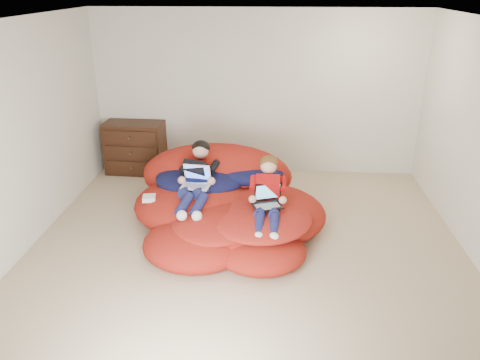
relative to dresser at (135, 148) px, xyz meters
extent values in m
cube|color=tan|center=(1.90, -2.26, -0.53)|extent=(5.10, 5.10, 0.25)
cube|color=beige|center=(1.90, 0.25, 0.84)|extent=(5.10, 0.02, 2.50)
cube|color=beige|center=(1.90, -4.77, 0.84)|extent=(5.10, 0.02, 2.50)
cube|color=beige|center=(-0.61, -2.26, 0.84)|extent=(0.02, 5.10, 2.50)
cube|color=silver|center=(1.90, -2.26, 2.10)|extent=(5.10, 5.10, 0.02)
cube|color=#321A0E|center=(0.00, 0.01, 0.00)|extent=(0.93, 0.50, 0.82)
cube|color=#321A0E|center=(0.00, -0.23, -0.25)|extent=(0.82, 0.06, 0.20)
cylinder|color=#4C3F26|center=(0.00, -0.25, -0.25)|extent=(0.03, 0.06, 0.03)
cube|color=#321A0E|center=(0.00, -0.23, 0.00)|extent=(0.82, 0.06, 0.20)
cylinder|color=#4C3F26|center=(0.00, -0.25, 0.00)|extent=(0.03, 0.06, 0.03)
cube|color=#321A0E|center=(0.00, -0.23, 0.25)|extent=(0.82, 0.06, 0.20)
cylinder|color=#4C3F26|center=(0.00, -0.25, 0.25)|extent=(0.03, 0.06, 0.03)
ellipsoid|color=#AB1E13|center=(1.24, -1.56, -0.19)|extent=(1.61, 1.45, 0.58)
ellipsoid|color=#AB1E13|center=(2.12, -1.71, -0.21)|extent=(1.45, 1.41, 0.52)
ellipsoid|color=#AB1E13|center=(1.67, -2.05, -0.23)|extent=(1.58, 1.26, 0.51)
ellipsoid|color=#AB1E13|center=(1.35, -2.38, -0.27)|extent=(1.21, 1.11, 0.40)
ellipsoid|color=#AB1E13|center=(2.07, -2.46, -0.28)|extent=(1.02, 0.92, 0.33)
ellipsoid|color=#AB1E13|center=(1.43, -1.03, -0.01)|extent=(2.04, 0.90, 0.90)
ellipsoid|color=#11133C|center=(1.25, -1.34, 0.07)|extent=(1.17, 0.96, 0.30)
ellipsoid|color=#11133C|center=(1.79, -1.15, 0.11)|extent=(1.07, 0.75, 0.26)
ellipsoid|color=#AD2218|center=(2.04, -2.09, -0.07)|extent=(1.22, 1.22, 0.22)
ellipsoid|color=#AD2218|center=(1.52, -2.28, -0.11)|extent=(0.94, 0.84, 0.17)
ellipsoid|color=silver|center=(1.15, -0.98, 0.21)|extent=(0.40, 0.25, 0.25)
cube|color=black|center=(1.26, -1.47, 0.22)|extent=(0.41, 0.49, 0.41)
sphere|color=tan|center=(1.26, -1.31, 0.45)|extent=(0.21, 0.21, 0.21)
ellipsoid|color=black|center=(1.26, -1.29, 0.49)|extent=(0.23, 0.22, 0.18)
cylinder|color=#161945|center=(1.18, -1.79, 0.10)|extent=(0.24, 0.36, 0.19)
cylinder|color=#161945|center=(1.18, -2.09, 0.07)|extent=(0.21, 0.34, 0.22)
sphere|color=white|center=(1.18, -2.26, 0.01)|extent=(0.12, 0.12, 0.12)
cylinder|color=#161945|center=(1.35, -1.79, 0.10)|extent=(0.24, 0.36, 0.19)
cylinder|color=#161945|center=(1.35, -2.09, 0.07)|extent=(0.21, 0.34, 0.22)
sphere|color=white|center=(1.35, -2.26, 0.01)|extent=(0.12, 0.12, 0.12)
cube|color=#B1100F|center=(2.13, -1.89, 0.19)|extent=(0.29, 0.32, 0.43)
sphere|color=tan|center=(2.13, -1.79, 0.46)|extent=(0.20, 0.20, 0.20)
ellipsoid|color=#523515|center=(2.13, -1.77, 0.49)|extent=(0.22, 0.20, 0.17)
cylinder|color=#161945|center=(2.05, -2.13, 0.04)|extent=(0.14, 0.32, 0.18)
cylinder|color=#161945|center=(2.05, -2.41, 0.01)|extent=(0.11, 0.31, 0.20)
sphere|color=white|center=(2.05, -2.57, -0.04)|extent=(0.11, 0.11, 0.11)
cylinder|color=#161945|center=(2.21, -2.13, 0.04)|extent=(0.14, 0.32, 0.18)
cylinder|color=#161945|center=(2.21, -2.41, 0.01)|extent=(0.11, 0.31, 0.20)
sphere|color=white|center=(2.21, -2.57, -0.04)|extent=(0.11, 0.11, 0.11)
cube|color=white|center=(1.26, -1.78, 0.16)|extent=(0.36, 0.27, 0.01)
cube|color=gray|center=(1.26, -1.79, 0.17)|extent=(0.29, 0.16, 0.00)
cube|color=white|center=(1.26, -1.63, 0.28)|extent=(0.34, 0.12, 0.22)
cube|color=blue|center=(1.26, -1.64, 0.28)|extent=(0.30, 0.09, 0.18)
cube|color=black|center=(2.13, -2.12, 0.10)|extent=(0.38, 0.32, 0.01)
cube|color=gray|center=(2.13, -2.13, 0.11)|extent=(0.30, 0.21, 0.00)
cube|color=black|center=(2.13, -1.98, 0.22)|extent=(0.32, 0.16, 0.22)
cube|color=teal|center=(2.13, -1.99, 0.22)|extent=(0.28, 0.13, 0.18)
cube|color=white|center=(0.70, -1.84, 0.01)|extent=(0.18, 0.18, 0.06)
camera|label=1|loc=(2.17, -6.86, 2.44)|focal=35.00mm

